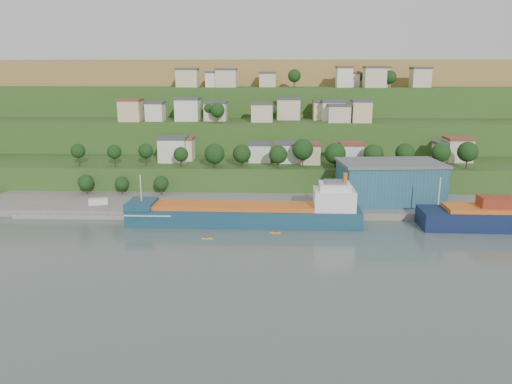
{
  "coord_description": "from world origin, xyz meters",
  "views": [
    {
      "loc": [
        0.99,
        -123.83,
        41.17
      ],
      "look_at": [
        -3.96,
        15.0,
        8.16
      ],
      "focal_mm": 35.0,
      "sensor_mm": 36.0,
      "label": 1
    }
  ],
  "objects_px": {
    "warehouse": "(389,182)",
    "cargo_ship_near": "(251,215)",
    "kayak_orange": "(275,232)",
    "caravan": "(98,203)"
  },
  "relations": [
    {
      "from": "caravan",
      "to": "cargo_ship_near",
      "type": "bearing_deg",
      "value": -33.67
    },
    {
      "from": "caravan",
      "to": "kayak_orange",
      "type": "height_order",
      "value": "caravan"
    },
    {
      "from": "warehouse",
      "to": "kayak_orange",
      "type": "bearing_deg",
      "value": -148.06
    },
    {
      "from": "cargo_ship_near",
      "to": "kayak_orange",
      "type": "bearing_deg",
      "value": -48.81
    },
    {
      "from": "cargo_ship_near",
      "to": "caravan",
      "type": "distance_m",
      "value": 49.34
    },
    {
      "from": "caravan",
      "to": "kayak_orange",
      "type": "xyz_separation_m",
      "value": [
        54.45,
        -20.33,
        -2.3
      ]
    },
    {
      "from": "kayak_orange",
      "to": "warehouse",
      "type": "bearing_deg",
      "value": 42.78
    },
    {
      "from": "warehouse",
      "to": "kayak_orange",
      "type": "relative_size",
      "value": 10.48
    },
    {
      "from": "warehouse",
      "to": "cargo_ship_near",
      "type": "bearing_deg",
      "value": -160.99
    },
    {
      "from": "cargo_ship_near",
      "to": "warehouse",
      "type": "relative_size",
      "value": 2.0
    }
  ]
}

